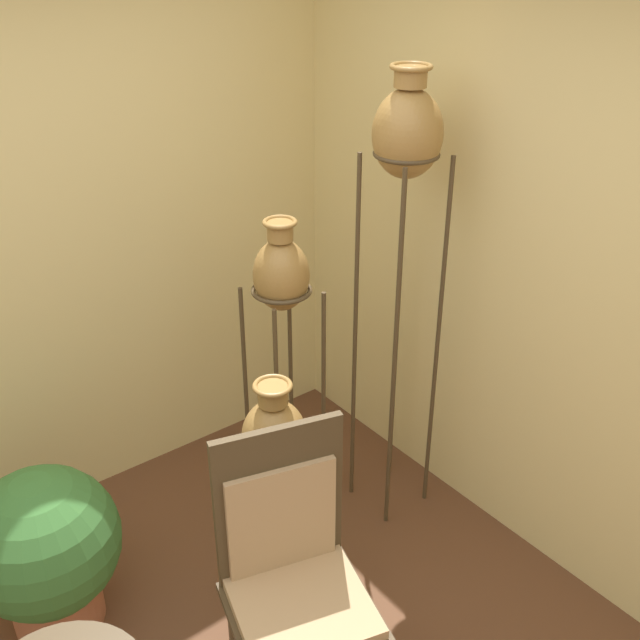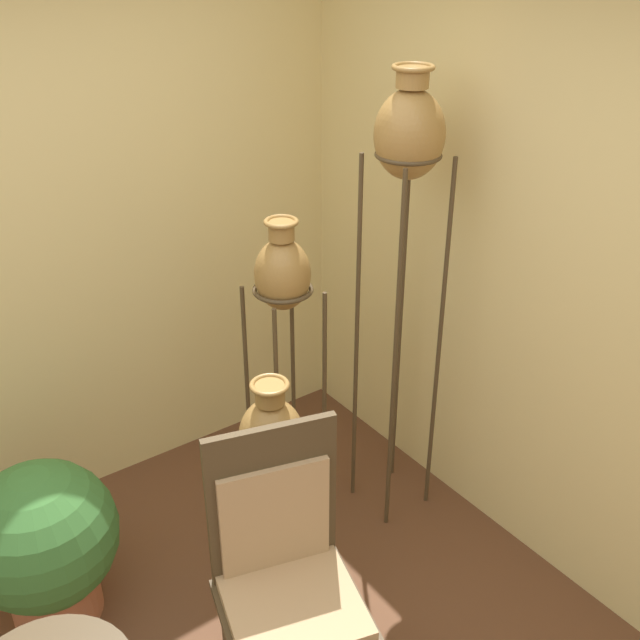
# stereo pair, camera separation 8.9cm
# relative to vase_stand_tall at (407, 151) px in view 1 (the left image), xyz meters

# --- Properties ---
(wall_right) EXTENTS (0.06, 7.39, 2.70)m
(wall_right) POSITION_rel_vase_stand_tall_xyz_m (0.33, -0.70, -0.43)
(wall_right) COLOR beige
(wall_right) RESTS_ON ground_plane
(vase_stand_tall) EXTENTS (0.28, 0.28, 2.11)m
(vase_stand_tall) POSITION_rel_vase_stand_tall_xyz_m (0.00, 0.00, 0.00)
(vase_stand_tall) COLOR #473823
(vase_stand_tall) RESTS_ON ground_plane
(vase_stand_medium) EXTENTS (0.28, 0.28, 1.50)m
(vase_stand_medium) POSITION_rel_vase_stand_tall_xyz_m (-0.43, 0.28, -0.57)
(vase_stand_medium) COLOR #473823
(vase_stand_medium) RESTS_ON ground_plane
(vase_stand_short) EXTENTS (0.26, 0.26, 1.05)m
(vase_stand_short) POSITION_rel_vase_stand_tall_xyz_m (-0.77, -0.13, -0.99)
(vase_stand_short) COLOR #473823
(vase_stand_short) RESTS_ON ground_plane
(chair) EXTENTS (0.60, 0.58, 1.12)m
(chair) POSITION_rel_vase_stand_tall_xyz_m (-1.00, -0.57, -1.16)
(chair) COLOR #473823
(chair) RESTS_ON ground_plane
(potted_plant) EXTENTS (0.60, 0.60, 0.74)m
(potted_plant) POSITION_rel_vase_stand_tall_xyz_m (-1.60, 0.28, -1.38)
(potted_plant) COLOR #B26647
(potted_plant) RESTS_ON ground_plane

